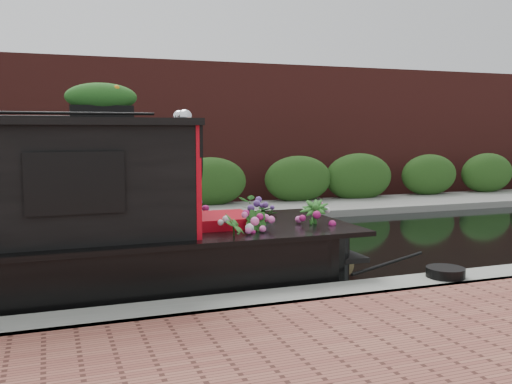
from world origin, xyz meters
name	(u,v)px	position (x,y,z in m)	size (l,w,h in m)	color
ground	(173,259)	(0.00, 0.00, 0.00)	(80.00, 80.00, 0.00)	black
near_bank_coping	(237,323)	(0.00, -3.30, 0.00)	(40.00, 0.60, 0.50)	gray
far_bank_path	(135,220)	(0.00, 4.20, 0.00)	(40.00, 2.40, 0.34)	gray
far_hedge	(129,215)	(0.00, 5.10, 0.00)	(40.00, 1.10, 2.80)	#234918
far_brick_wall	(119,205)	(0.00, 7.20, 0.00)	(40.00, 1.00, 8.00)	#59221E
rope_fender	(338,263)	(2.02, -1.83, 0.16)	(0.33, 0.33, 0.35)	olive
coiled_mooring_rope	(446,272)	(2.75, -3.27, 0.31)	(0.48, 0.48, 0.12)	black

